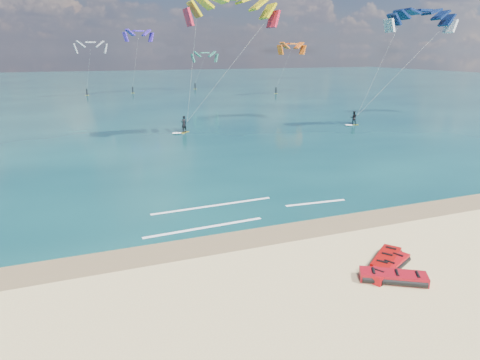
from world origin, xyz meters
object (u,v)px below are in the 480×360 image
at_px(packed_kite_right, 386,263).
at_px(kitesurfer_main, 209,57).
at_px(packed_kite_mid, 393,281).
at_px(packed_kite_left, 387,271).
at_px(kitesurfer_far, 389,61).

height_order(packed_kite_right, kitesurfer_main, kitesurfer_main).
relative_size(packed_kite_mid, packed_kite_right, 1.12).
distance_m(packed_kite_mid, kitesurfer_main, 34.75).
height_order(packed_kite_mid, kitesurfer_main, kitesurfer_main).
distance_m(packed_kite_left, packed_kite_mid, 0.88).
bearing_deg(packed_kite_left, packed_kite_right, 28.93).
relative_size(packed_kite_mid, kitesurfer_far, 0.19).
bearing_deg(packed_kite_right, packed_kite_left, -161.10).
relative_size(packed_kite_left, packed_kite_mid, 1.12).
bearing_deg(packed_kite_right, packed_kite_mid, -155.96).
xyz_separation_m(packed_kite_right, kitesurfer_main, (1.62, 32.17, 8.60)).
distance_m(packed_kite_left, kitesurfer_main, 33.95).
bearing_deg(kitesurfer_main, kitesurfer_far, -47.10).
height_order(packed_kite_left, packed_kite_right, packed_kite_right).
bearing_deg(packed_kite_mid, packed_kite_left, 96.17).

